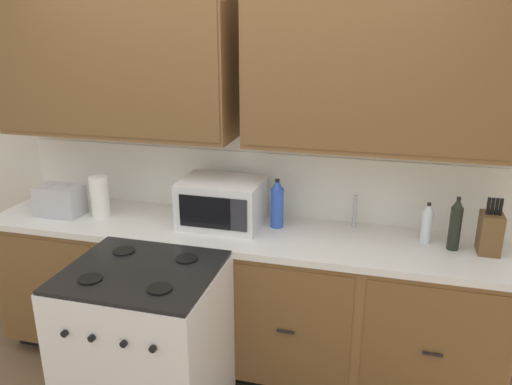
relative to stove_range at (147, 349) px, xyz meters
name	(u,v)px	position (x,y,z in m)	size (l,w,h in m)	color
wall_unit	(244,98)	(0.30, 0.83, 1.22)	(4.27, 0.40, 2.60)	silver
counter_run	(236,296)	(0.30, 0.63, 0.01)	(3.10, 0.64, 0.94)	black
stove_range	(147,349)	(0.00, 0.00, 0.00)	(0.76, 0.68, 0.95)	white
microwave	(222,202)	(0.20, 0.68, 0.60)	(0.48, 0.37, 0.28)	white
toaster	(60,200)	(-0.85, 0.57, 0.56)	(0.28, 0.18, 0.19)	#B7B7BC
knife_block	(490,232)	(1.70, 0.67, 0.58)	(0.11, 0.14, 0.31)	brown
sink_faucet	(355,211)	(0.98, 0.84, 0.56)	(0.02, 0.02, 0.20)	#B2B5BA
paper_towel_roll	(100,197)	(-0.59, 0.61, 0.59)	(0.12, 0.12, 0.26)	white
bottle_blue	(277,204)	(0.53, 0.73, 0.61)	(0.08, 0.08, 0.30)	blue
bottle_dark	(455,224)	(1.52, 0.66, 0.61)	(0.06, 0.06, 0.30)	black
bottle_clear	(427,223)	(1.38, 0.72, 0.58)	(0.06, 0.06, 0.23)	silver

